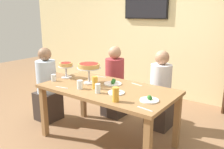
# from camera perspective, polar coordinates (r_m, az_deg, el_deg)

# --- Properties ---
(ground_plane) EXTENTS (12.00, 12.00, 0.00)m
(ground_plane) POSITION_cam_1_polar(r_m,az_deg,el_deg) (3.28, -1.07, -15.58)
(ground_plane) COLOR #846042
(rear_partition) EXTENTS (8.00, 0.12, 2.80)m
(rear_partition) POSITION_cam_1_polar(r_m,az_deg,el_deg) (4.79, 15.25, 11.10)
(rear_partition) COLOR beige
(rear_partition) RESTS_ON ground_plane
(dining_table) EXTENTS (1.69, 0.90, 0.74)m
(dining_table) POSITION_cam_1_polar(r_m,az_deg,el_deg) (3.01, -1.12, -4.79)
(dining_table) COLOR olive
(dining_table) RESTS_ON ground_plane
(television) EXTENTS (0.94, 0.05, 0.56)m
(television) POSITION_cam_1_polar(r_m,az_deg,el_deg) (4.96, 8.13, 16.34)
(television) COLOR black
(diner_far_left) EXTENTS (0.34, 0.34, 1.15)m
(diner_far_left) POSITION_cam_1_polar(r_m,az_deg,el_deg) (3.85, 0.63, -2.91)
(diner_far_left) COLOR #382D28
(diner_far_left) RESTS_ON ground_plane
(diner_far_right) EXTENTS (0.34, 0.34, 1.15)m
(diner_far_right) POSITION_cam_1_polar(r_m,az_deg,el_deg) (3.51, 11.45, -4.97)
(diner_far_right) COLOR #382D28
(diner_far_right) RESTS_ON ground_plane
(diner_head_west) EXTENTS (0.34, 0.34, 1.15)m
(diner_head_west) POSITION_cam_1_polar(r_m,az_deg,el_deg) (3.84, -15.30, -3.51)
(diner_head_west) COLOR #382D28
(diner_head_west) RESTS_ON ground_plane
(deep_dish_pizza_stand) EXTENTS (0.32, 0.32, 0.27)m
(deep_dish_pizza_stand) POSITION_cam_1_polar(r_m,az_deg,el_deg) (3.13, -5.58, 1.81)
(deep_dish_pizza_stand) COLOR silver
(deep_dish_pizza_stand) RESTS_ON dining_table
(personal_pizza_stand) EXTENTS (0.22, 0.22, 0.22)m
(personal_pizza_stand) POSITION_cam_1_polar(r_m,az_deg,el_deg) (3.46, -10.99, 1.92)
(personal_pizza_stand) COLOR silver
(personal_pizza_stand) RESTS_ON dining_table
(salad_plate_near_diner) EXTENTS (0.21, 0.21, 0.06)m
(salad_plate_near_diner) POSITION_cam_1_polar(r_m,az_deg,el_deg) (2.57, 8.96, -5.95)
(salad_plate_near_diner) COLOR white
(salad_plate_near_diner) RESTS_ON dining_table
(salad_plate_far_diner) EXTENTS (0.20, 0.20, 0.06)m
(salad_plate_far_diner) POSITION_cam_1_polar(r_m,az_deg,el_deg) (2.78, 1.01, -4.16)
(salad_plate_far_diner) COLOR white
(salad_plate_far_diner) RESTS_ON dining_table
(salad_plate_spare) EXTENTS (0.23, 0.23, 0.07)m
(salad_plate_spare) POSITION_cam_1_polar(r_m,az_deg,el_deg) (3.12, 0.22, -2.06)
(salad_plate_spare) COLOR white
(salad_plate_spare) RESTS_ON dining_table
(beer_glass_amber_tall) EXTENTS (0.07, 0.07, 0.15)m
(beer_glass_amber_tall) POSITION_cam_1_polar(r_m,az_deg,el_deg) (2.93, -4.11, -1.95)
(beer_glass_amber_tall) COLOR gold
(beer_glass_amber_tall) RESTS_ON dining_table
(beer_glass_amber_short) EXTENTS (0.07, 0.07, 0.16)m
(beer_glass_amber_short) POSITION_cam_1_polar(r_m,az_deg,el_deg) (2.50, 0.88, -4.82)
(beer_glass_amber_short) COLOR gold
(beer_glass_amber_short) RESTS_ON dining_table
(water_glass_clear_near) EXTENTS (0.07, 0.07, 0.11)m
(water_glass_clear_near) POSITION_cam_1_polar(r_m,az_deg,el_deg) (2.95, -7.71, -2.42)
(water_glass_clear_near) COLOR white
(water_glass_clear_near) RESTS_ON dining_table
(water_glass_clear_far) EXTENTS (0.06, 0.06, 0.11)m
(water_glass_clear_far) POSITION_cam_1_polar(r_m,az_deg,el_deg) (2.77, -3.43, -3.36)
(water_glass_clear_far) COLOR white
(water_glass_clear_far) RESTS_ON dining_table
(water_glass_clear_spare) EXTENTS (0.06, 0.06, 0.09)m
(water_glass_clear_spare) POSITION_cam_1_polar(r_m,az_deg,el_deg) (3.35, -13.85, -0.76)
(water_glass_clear_spare) COLOR white
(water_glass_clear_spare) RESTS_ON dining_table
(cutlery_fork_near) EXTENTS (0.18, 0.04, 0.00)m
(cutlery_fork_near) POSITION_cam_1_polar(r_m,az_deg,el_deg) (3.49, -2.71, -0.49)
(cutlery_fork_near) COLOR silver
(cutlery_fork_near) RESTS_ON dining_table
(cutlery_knife_near) EXTENTS (0.18, 0.06, 0.00)m
(cutlery_knife_near) POSITION_cam_1_polar(r_m,az_deg,el_deg) (3.12, 5.98, -2.37)
(cutlery_knife_near) COLOR silver
(cutlery_knife_near) RESTS_ON dining_table
(cutlery_fork_far) EXTENTS (0.18, 0.04, 0.00)m
(cutlery_fork_far) POSITION_cam_1_polar(r_m,az_deg,el_deg) (2.36, 7.90, -8.18)
(cutlery_fork_far) COLOR silver
(cutlery_fork_far) RESTS_ON dining_table
(cutlery_knife_far) EXTENTS (0.18, 0.05, 0.00)m
(cutlery_knife_far) POSITION_cam_1_polar(r_m,az_deg,el_deg) (3.05, -11.98, -3.05)
(cutlery_knife_far) COLOR silver
(cutlery_knife_far) RESTS_ON dining_table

